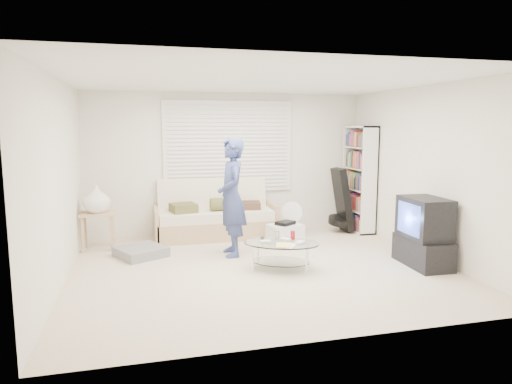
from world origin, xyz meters
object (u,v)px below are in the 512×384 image
object	(u,v)px
futon_sofa	(215,218)
bookshelf	(359,179)
tv_unit	(424,233)
coffee_table	(281,248)

from	to	relation	value
futon_sofa	bookshelf	distance (m)	2.71
futon_sofa	bookshelf	size ratio (longest dim) A/B	1.08
tv_unit	coffee_table	bearing A→B (deg)	171.07
bookshelf	coffee_table	bearing A→B (deg)	-137.69
futon_sofa	coffee_table	xyz separation A→B (m)	(0.56, -2.05, -0.03)
tv_unit	futon_sofa	bearing A→B (deg)	136.80
bookshelf	tv_unit	distance (m)	2.25
futon_sofa	bookshelf	bearing A→B (deg)	-3.55
futon_sofa	coffee_table	world-z (taller)	futon_sofa
bookshelf	tv_unit	world-z (taller)	bookshelf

